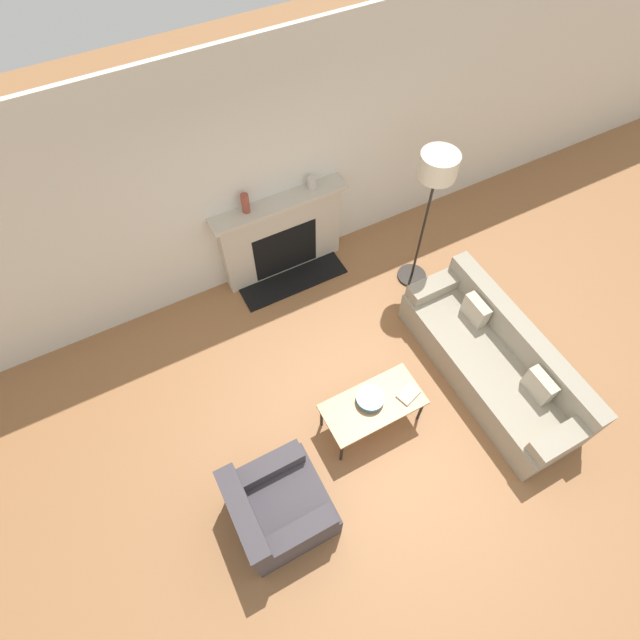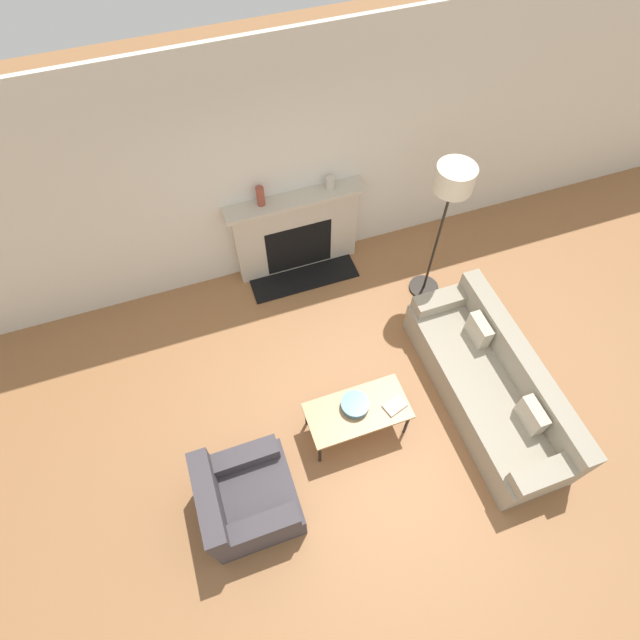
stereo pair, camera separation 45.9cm
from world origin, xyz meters
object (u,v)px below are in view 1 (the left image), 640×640
object	(u,v)px
armchair_near	(277,509)
floor_lamp	(435,179)
fireplace	(282,237)
mantel_vase_center_left	(312,183)
couch	(493,361)
mantel_vase_left	(245,203)
bowl	(370,398)
book	(408,394)
coffee_table	(373,405)

from	to	relation	value
armchair_near	floor_lamp	bearing A→B (deg)	-55.96
fireplace	mantel_vase_center_left	world-z (taller)	mantel_vase_center_left
fireplace	couch	world-z (taller)	fireplace
couch	floor_lamp	distance (m)	2.03
couch	floor_lamp	world-z (taller)	floor_lamp
fireplace	mantel_vase_left	size ratio (longest dim) A/B	6.99
fireplace	armchair_near	distance (m)	3.11
bowl	mantel_vase_left	world-z (taller)	mantel_vase_left
mantel_vase_center_left	floor_lamp	bearing A→B (deg)	-44.24
couch	mantel_vase_left	bearing A→B (deg)	-145.33
bowl	floor_lamp	world-z (taller)	floor_lamp
floor_lamp	mantel_vase_left	xyz separation A→B (m)	(-1.75, 0.92, -0.32)
fireplace	book	world-z (taller)	fireplace
book	armchair_near	bearing A→B (deg)	174.80
armchair_near	book	xyz separation A→B (m)	(1.63, 0.34, 0.16)
armchair_near	fireplace	bearing A→B (deg)	-26.56
armchair_near	mantel_vase_left	xyz separation A→B (m)	(1.01, 2.79, 0.96)
coffee_table	mantel_vase_center_left	xyz separation A→B (m)	(0.55, 2.37, 0.80)
armchair_near	mantel_vase_center_left	world-z (taller)	mantel_vase_center_left
fireplace	mantel_vase_left	xyz separation A→B (m)	(-0.38, 0.01, 0.70)
bowl	mantel_vase_left	xyz separation A→B (m)	(-0.25, 2.32, 0.75)
mantel_vase_left	mantel_vase_center_left	size ratio (longest dim) A/B	1.66
fireplace	armchair_near	xyz separation A→B (m)	(-1.39, -2.77, -0.25)
coffee_table	floor_lamp	xyz separation A→B (m)	(1.50, 1.44, 1.17)
couch	bowl	xyz separation A→B (m)	(-1.48, 0.17, 0.22)
fireplace	bowl	world-z (taller)	fireplace
book	floor_lamp	distance (m)	2.20
coffee_table	couch	bearing A→B (deg)	-4.84
armchair_near	book	size ratio (longest dim) A/B	3.30
armchair_near	bowl	world-z (taller)	armchair_near
armchair_near	coffee_table	bearing A→B (deg)	-71.57
couch	fireplace	bearing A→B (deg)	-151.52
fireplace	bowl	size ratio (longest dim) A/B	5.79
fireplace	book	size ratio (longest dim) A/B	6.49
armchair_near	mantel_vase_center_left	distance (m)	3.45
book	bowl	bearing A→B (deg)	144.56
armchair_near	mantel_vase_center_left	size ratio (longest dim) A/B	5.91
floor_lamp	bowl	bearing A→B (deg)	-137.15
armchair_near	floor_lamp	world-z (taller)	floor_lamp
book	mantel_vase_left	xyz separation A→B (m)	(-0.62, 2.44, 0.79)
book	fireplace	bearing A→B (deg)	78.53
bowl	couch	bearing A→B (deg)	-6.51
armchair_near	bowl	xyz separation A→B (m)	(1.25, 0.47, 0.20)
bowl	mantel_vase_left	bearing A→B (deg)	96.04
coffee_table	mantel_vase_center_left	distance (m)	2.56
couch	mantel_vase_left	xyz separation A→B (m)	(-1.72, 2.49, 0.97)
fireplace	floor_lamp	size ratio (longest dim) A/B	0.86
couch	coffee_table	bearing A→B (deg)	-94.84
bowl	book	size ratio (longest dim) A/B	1.12
fireplace	mantel_vase_center_left	distance (m)	0.78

